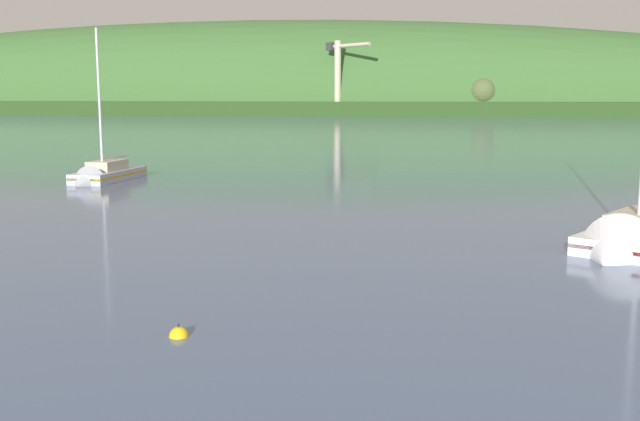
{
  "coord_description": "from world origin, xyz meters",
  "views": [
    {
      "loc": [
        0.12,
        3.28,
        6.29
      ],
      "look_at": [
        -4.0,
        37.29,
        0.95
      ],
      "focal_mm": 41.35,
      "sensor_mm": 36.0,
      "label": 1
    }
  ],
  "objects": [
    {
      "name": "far_shoreline_hill",
      "position": [
        -60.99,
        277.99,
        0.15
      ],
      "size": [
        614.91,
        122.97,
        67.95
      ],
      "rotation": [
        0.0,
        0.0,
        -0.07
      ],
      "color": "#27431B",
      "rests_on": "ground"
    },
    {
      "name": "dockside_crane",
      "position": [
        -22.9,
        243.78,
        12.18
      ],
      "size": [
        15.21,
        14.3,
        23.86
      ],
      "rotation": [
        0.0,
        0.0,
        5.54
      ],
      "color": "#4C4C51",
      "rests_on": "ground"
    },
    {
      "name": "sailboat_near_mooring",
      "position": [
        9.47,
        34.33,
        0.25
      ],
      "size": [
        7.99,
        9.57,
        14.25
      ],
      "rotation": [
        0.0,
        0.0,
        4.12
      ],
      "color": "white",
      "rests_on": "ground"
    },
    {
      "name": "sailboat_midwater_white",
      "position": [
        -22.43,
        55.26,
        0.24
      ],
      "size": [
        3.42,
        8.54,
        12.35
      ],
      "rotation": [
        0.0,
        0.0,
        4.61
      ],
      "color": "#ADB2BC",
      "rests_on": "ground"
    },
    {
      "name": "mooring_buoy_midchannel",
      "position": [
        -5.84,
        21.42,
        0.0
      ],
      "size": [
        0.52,
        0.52,
        0.6
      ],
      "color": "yellow",
      "rests_on": "ground"
    }
  ]
}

